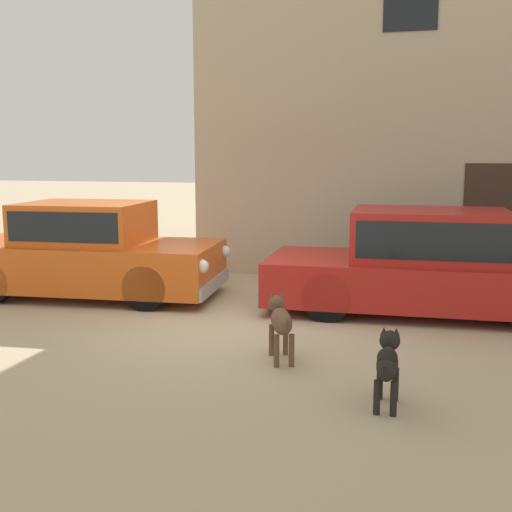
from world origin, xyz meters
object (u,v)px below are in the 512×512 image
at_px(parked_sedan_nearest, 88,250).
at_px(stray_dog_spotted, 388,361).
at_px(parked_sedan_second, 431,263).
at_px(stray_dog_tan, 281,320).

height_order(parked_sedan_nearest, stray_dog_spotted, parked_sedan_nearest).
bearing_deg(stray_dog_spotted, parked_sedan_nearest, 55.21).
relative_size(parked_sedan_nearest, stray_dog_spotted, 4.63).
relative_size(parked_sedan_second, stray_dog_spotted, 5.16).
relative_size(parked_sedan_second, stray_dog_tan, 4.97).
xyz_separation_m(parked_sedan_nearest, stray_dog_spotted, (4.90, -3.41, -0.32)).
height_order(stray_dog_spotted, stray_dog_tan, stray_dog_tan).
bearing_deg(parked_sedan_second, parked_sedan_nearest, -179.55).
bearing_deg(stray_dog_spotted, parked_sedan_second, -6.21).
xyz_separation_m(parked_sedan_second, stray_dog_spotted, (-0.40, -3.64, -0.31)).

